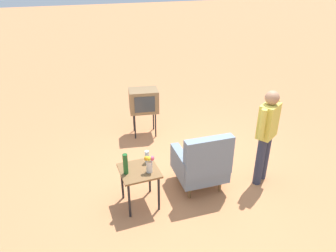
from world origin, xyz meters
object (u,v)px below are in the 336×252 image
at_px(person_standing, 267,132).
at_px(flower_vase, 149,163).
at_px(armchair, 202,163).
at_px(bottle_wine_green, 125,164).
at_px(side_table, 139,175).
at_px(bottle_short_clear, 147,157).
at_px(tv_on_stand, 144,101).

distance_m(person_standing, flower_vase, 1.96).
distance_m(armchair, bottle_wine_green, 1.27).
bearing_deg(side_table, armchair, -179.25).
bearing_deg(armchair, side_table, 0.75).
relative_size(side_table, bottle_wine_green, 1.97).
distance_m(bottle_short_clear, flower_vase, 0.25).
height_order(side_table, tv_on_stand, tv_on_stand).
relative_size(person_standing, bottle_short_clear, 8.20).
distance_m(person_standing, bottle_short_clear, 1.95).
distance_m(side_table, flower_vase, 0.29).
bearing_deg(armchair, tv_on_stand, -81.67).
bearing_deg(bottle_short_clear, armchair, 171.34).
bearing_deg(tv_on_stand, bottle_wine_green, 67.08).
height_order(tv_on_stand, person_standing, person_standing).
distance_m(tv_on_stand, flower_vase, 2.35).
relative_size(side_table, tv_on_stand, 0.61).
bearing_deg(bottle_short_clear, side_table, 41.09).
xyz_separation_m(armchair, bottle_wine_green, (1.24, 0.03, 0.29)).
relative_size(side_table, person_standing, 0.38).
xyz_separation_m(armchair, tv_on_stand, (0.32, -2.16, 0.28)).
relative_size(person_standing, bottle_wine_green, 5.12).
bearing_deg(armchair, flower_vase, 7.07).
height_order(armchair, person_standing, person_standing).
relative_size(bottle_wine_green, bottle_short_clear, 1.60).
bearing_deg(flower_vase, bottle_wine_green, -14.56).
bearing_deg(armchair, bottle_wine_green, 1.28).
bearing_deg(side_table, tv_on_stand, -108.48).
height_order(side_table, flower_vase, flower_vase).
bearing_deg(armchair, bottle_short_clear, -8.66).
height_order(armchair, bottle_short_clear, armchair).
bearing_deg(armchair, person_standing, 171.31).
height_order(bottle_wine_green, bottle_short_clear, bottle_wine_green).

